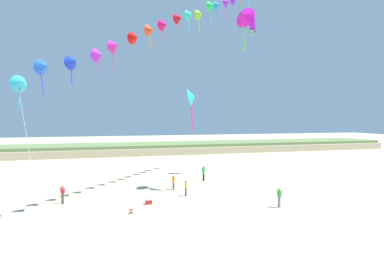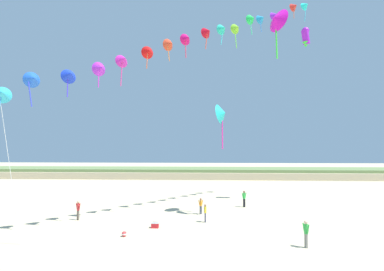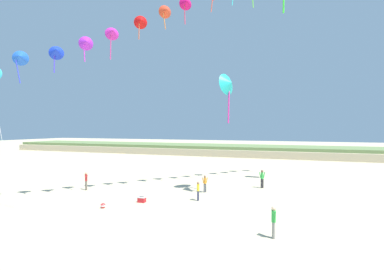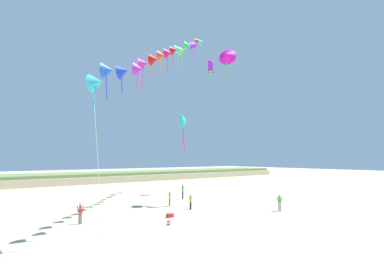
{
  "view_description": "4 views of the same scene",
  "coord_description": "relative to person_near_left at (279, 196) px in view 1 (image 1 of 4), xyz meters",
  "views": [
    {
      "loc": [
        -6.88,
        -22.44,
        7.5
      ],
      "look_at": [
        2.53,
        9.49,
        5.76
      ],
      "focal_mm": 32.0,
      "sensor_mm": 36.0,
      "label": 1
    },
    {
      "loc": [
        2.05,
        -16.78,
        6.14
      ],
      "look_at": [
        0.34,
        13.2,
        7.55
      ],
      "focal_mm": 28.0,
      "sensor_mm": 36.0,
      "label": 2
    },
    {
      "loc": [
        9.62,
        -13.38,
        5.78
      ],
      "look_at": [
        0.91,
        9.54,
        5.14
      ],
      "focal_mm": 28.0,
      "sensor_mm": 36.0,
      "label": 3
    },
    {
      "loc": [
        -17.38,
        -15.67,
        5.28
      ],
      "look_at": [
        2.61,
        9.7,
        7.69
      ],
      "focal_mm": 28.0,
      "sensor_mm": 36.0,
      "label": 4
    }
  ],
  "objects": [
    {
      "name": "beach_ball",
      "position": [
        -12.07,
        1.71,
        -0.8
      ],
      "size": [
        0.36,
        0.36,
        0.36
      ],
      "color": "red",
      "rests_on": "ground"
    },
    {
      "name": "large_kite_high_solo",
      "position": [
        -0.07,
        7.09,
        16.74
      ],
      "size": [
        2.18,
        2.45,
        4.73
      ],
      "color": "#EE13BD"
    },
    {
      "name": "person_near_left",
      "position": [
        0.0,
        0.0,
        0.0
      ],
      "size": [
        0.31,
        0.57,
        1.69
      ],
      "color": "gray",
      "rests_on": "ground"
    },
    {
      "name": "person_far_right",
      "position": [
        -6.87,
        9.34,
        -0.1
      ],
      "size": [
        0.47,
        0.38,
        1.51
      ],
      "color": "#474C56",
      "rests_on": "ground"
    },
    {
      "name": "beach_cooler",
      "position": [
        -10.31,
        4.16,
        -0.77
      ],
      "size": [
        0.58,
        0.41,
        0.46
      ],
      "color": "red",
      "rests_on": "ground"
    },
    {
      "name": "ground_plane",
      "position": [
        -8.11,
        -2.6,
        -0.98
      ],
      "size": [
        240.0,
        240.0,
        0.0
      ],
      "primitive_type": "plane",
      "color": "beige"
    },
    {
      "name": "dune_ridge",
      "position": [
        -8.11,
        47.25,
        0.02
      ],
      "size": [
        120.0,
        13.19,
        2.0
      ],
      "color": "#BFAE8B",
      "rests_on": "ground"
    },
    {
      "name": "person_mid_center",
      "position": [
        -6.4,
        6.2,
        -0.1
      ],
      "size": [
        0.21,
        0.53,
        1.51
      ],
      "color": "#282D4C",
      "rests_on": "ground"
    },
    {
      "name": "large_kite_mid_trail",
      "position": [
        5.43,
        16.23,
        18.58
      ],
      "size": [
        1.42,
        1.39,
        2.44
      ],
      "color": "purple"
    },
    {
      "name": "kite_banner_string",
      "position": [
        -6.34,
        9.56,
        16.49
      ],
      "size": [
        27.35,
        22.58,
        25.8
      ],
      "color": "#31B9DA"
    },
    {
      "name": "person_near_right",
      "position": [
        -17.48,
        6.33,
        -0.02
      ],
      "size": [
        0.55,
        0.35,
        1.66
      ],
      "color": "#726656",
      "rests_on": "ground"
    },
    {
      "name": "large_kite_low_lead",
      "position": [
        -4.77,
        9.58,
        8.63
      ],
      "size": [
        1.64,
        2.15,
        4.46
      ],
      "color": "#23C6C0"
    },
    {
      "name": "person_far_left",
      "position": [
        -2.33,
        13.06,
        0.03
      ],
      "size": [
        0.56,
        0.4,
        1.74
      ],
      "color": "black",
      "rests_on": "ground"
    }
  ]
}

